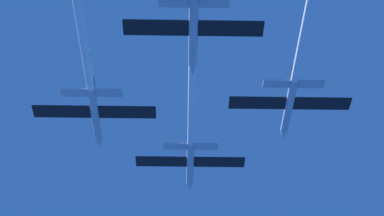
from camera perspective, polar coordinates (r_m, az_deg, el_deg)
name	(u,v)px	position (r m, az deg, el deg)	size (l,w,h in m)	color
jet_lead	(191,131)	(84.67, -0.10, -2.24)	(16.57, 35.94, 2.74)	#B2BAC6
jet_left_wing	(88,71)	(75.39, -9.97, 3.49)	(16.57, 36.80, 2.74)	#B2BAC6
jet_right_wing	(300,54)	(75.14, 10.33, 5.14)	(16.57, 40.25, 2.74)	#B2BAC6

